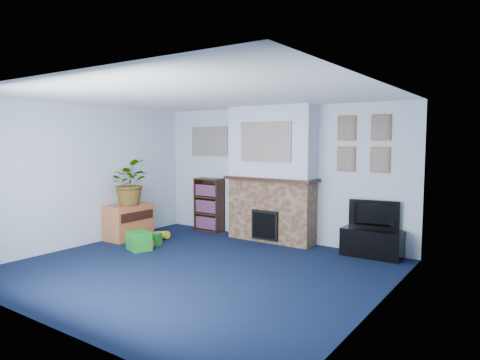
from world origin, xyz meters
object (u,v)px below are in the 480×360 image
Objects in this scene: television at (373,215)px; sideboard at (129,220)px; tv_stand at (372,242)px; bookshelf at (209,206)px.

sideboard is (-4.06, -1.34, -0.30)m from television.
tv_stand is at bearing 18.01° from sideboard.
television reaches higher than sideboard.
bookshelf reaches higher than television.
television is 4.29m from sideboard.
sideboard is (-0.77, -1.40, -0.15)m from bookshelf.
sideboard is at bearing -119.00° from bookshelf.
tv_stand is 0.43m from television.
sideboard is at bearing -161.99° from tv_stand.
television is 3.29m from bookshelf.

